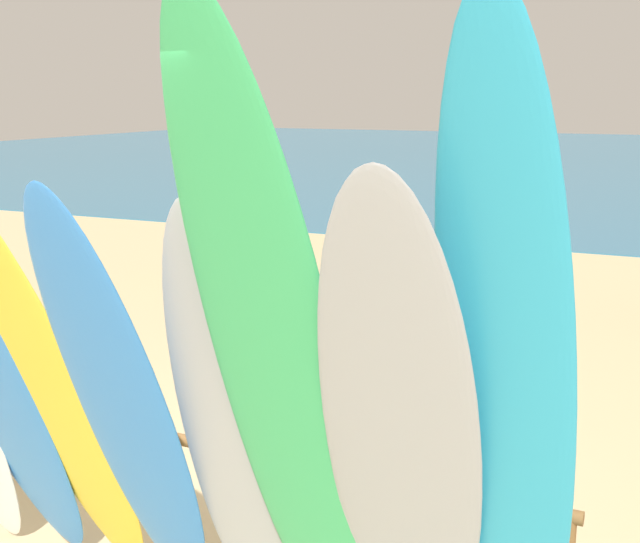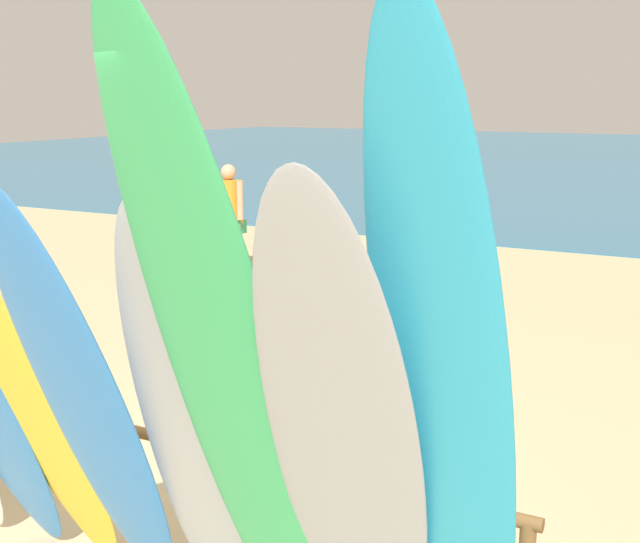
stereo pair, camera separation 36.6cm
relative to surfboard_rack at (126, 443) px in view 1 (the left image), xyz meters
The scene contains 10 objects.
ground 14.01m from the surfboard_rack, 90.00° to the left, with size 60.00×60.00×0.00m, color tan.
ocean_water 29.76m from the surfboard_rack, 90.00° to the left, with size 60.00×40.00×0.02m, color teal.
surfboard_rack is the anchor object (origin of this frame).
surfboard_yellow_6 0.86m from the surfboard_rack, 78.73° to the right, with size 0.52×0.06×2.31m, color yellow.
surfboard_blue_7 1.02m from the surfboard_rack, 51.06° to the right, with size 0.47×0.07×2.25m, color #337AD1.
surfboard_grey_8 1.24m from the surfboard_rack, 29.55° to the right, with size 0.47×0.07×2.12m, color #999EA3.
surfboard_green_9 1.74m from the surfboard_rack, 30.32° to the right, with size 0.55×0.07×2.90m, color #38B266.
surfboard_grey_10 1.99m from the surfboard_rack, 21.25° to the right, with size 0.57×0.06×2.35m, color #999EA3.
surfboard_teal_11 2.39m from the surfboard_rack, 17.39° to the right, with size 0.47×0.07×2.84m, color #289EC6.
beachgoer_near_rack 6.79m from the surfboard_rack, 118.09° to the left, with size 0.53×0.30×1.47m.
Camera 1 is at (2.71, -3.43, 2.37)m, focal length 47.78 mm.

